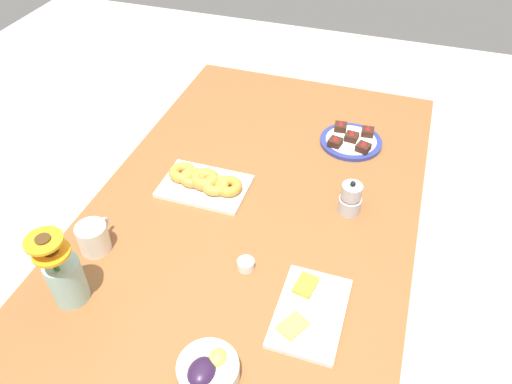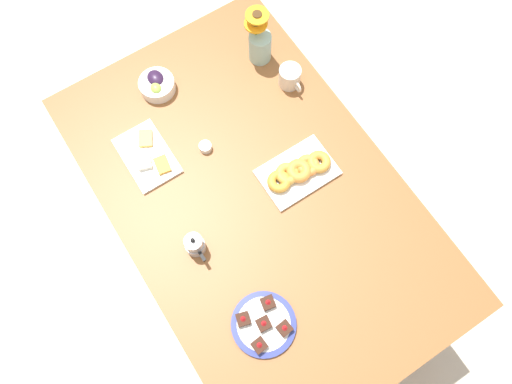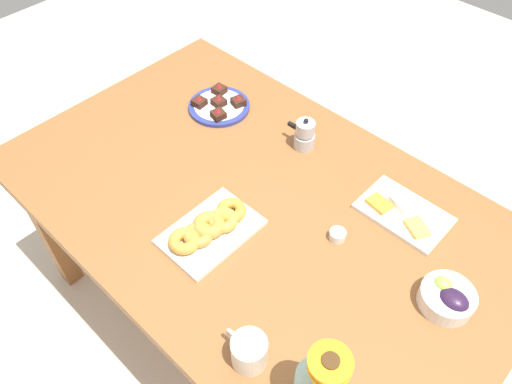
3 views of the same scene
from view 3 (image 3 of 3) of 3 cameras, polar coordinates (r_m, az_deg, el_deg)
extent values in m
plane|color=beige|center=(2.14, 0.00, -13.92)|extent=(6.00, 6.00, 0.00)
cube|color=brown|center=(1.54, 0.00, -1.48)|extent=(1.60, 1.00, 0.04)
cube|color=brown|center=(1.92, 25.62, -12.83)|extent=(0.07, 0.07, 0.70)
cube|color=brown|center=(2.38, -5.67, 7.63)|extent=(0.07, 0.07, 0.70)
cube|color=brown|center=(2.11, -22.65, -3.83)|extent=(0.07, 0.07, 0.70)
cylinder|color=silver|center=(1.22, -0.78, -17.79)|extent=(0.09, 0.09, 0.09)
cylinder|color=brown|center=(1.19, -0.80, -17.05)|extent=(0.08, 0.08, 0.00)
torus|color=silver|center=(1.24, -2.70, -16.15)|extent=(0.05, 0.01, 0.05)
cylinder|color=white|center=(1.39, 20.95, -11.28)|extent=(0.14, 0.14, 0.05)
ellipsoid|color=#2D1938|center=(1.37, 21.67, -11.44)|extent=(0.08, 0.06, 0.04)
ellipsoid|color=#9EC14C|center=(1.38, 20.61, -9.84)|extent=(0.05, 0.04, 0.04)
cube|color=white|center=(1.55, 16.53, -2.35)|extent=(0.26, 0.17, 0.01)
cube|color=#EFB74C|center=(1.51, 17.93, -3.87)|extent=(0.09, 0.08, 0.01)
cube|color=white|center=(1.55, 16.44, -1.16)|extent=(0.08, 0.07, 0.02)
cube|color=orange|center=(1.54, 13.90, -1.29)|extent=(0.08, 0.06, 0.01)
cube|color=white|center=(1.45, -5.18, -4.55)|extent=(0.19, 0.28, 0.01)
torus|color=gold|center=(1.46, -2.84, -2.11)|extent=(0.12, 0.12, 0.03)
torus|color=gold|center=(1.44, -3.74, -3.25)|extent=(0.12, 0.12, 0.03)
torus|color=orange|center=(1.43, -5.40, -3.79)|extent=(0.10, 0.10, 0.04)
torus|color=orange|center=(1.42, -6.61, -4.87)|extent=(0.10, 0.10, 0.03)
torus|color=gold|center=(1.41, -8.20, -5.56)|extent=(0.11, 0.11, 0.03)
cylinder|color=white|center=(1.45, 9.29, -4.87)|extent=(0.05, 0.05, 0.03)
cylinder|color=#C68923|center=(1.44, 9.34, -4.64)|extent=(0.04, 0.04, 0.01)
cylinder|color=navy|center=(1.85, -4.23, 9.73)|extent=(0.22, 0.22, 0.01)
cylinder|color=white|center=(1.84, -4.23, 9.78)|extent=(0.18, 0.18, 0.01)
cube|color=#381E14|center=(1.78, -4.32, 8.82)|extent=(0.05, 0.05, 0.02)
cone|color=red|center=(1.77, -4.36, 9.30)|extent=(0.02, 0.02, 0.01)
cube|color=#381E14|center=(1.84, -6.50, 10.17)|extent=(0.05, 0.05, 0.02)
cone|color=red|center=(1.83, -6.56, 10.63)|extent=(0.02, 0.02, 0.01)
cube|color=#381E14|center=(1.83, -2.02, 10.30)|extent=(0.05, 0.05, 0.02)
cone|color=red|center=(1.82, -2.04, 10.77)|extent=(0.02, 0.02, 0.01)
cube|color=#381E14|center=(1.89, -4.22, 11.57)|extent=(0.05, 0.05, 0.02)
cone|color=red|center=(1.88, -4.25, 12.03)|extent=(0.02, 0.02, 0.01)
cube|color=#381E14|center=(1.83, -4.27, 10.24)|extent=(0.05, 0.05, 0.02)
cone|color=red|center=(1.82, -4.30, 10.71)|extent=(0.02, 0.02, 0.01)
cylinder|color=#3D702D|center=(1.06, 8.16, -19.78)|extent=(0.01, 0.01, 0.10)
cylinder|color=orange|center=(1.01, 8.50, -18.65)|extent=(0.09, 0.09, 0.01)
cylinder|color=#472D14|center=(1.01, 8.54, -18.52)|extent=(0.04, 0.04, 0.01)
cylinder|color=#3D702D|center=(1.08, 8.20, -19.87)|extent=(0.01, 0.01, 0.06)
cylinder|color=orange|center=(1.05, 8.41, -19.18)|extent=(0.09, 0.09, 0.01)
cylinder|color=#472D14|center=(1.05, 8.45, -19.06)|extent=(0.04, 0.04, 0.01)
cylinder|color=#B7B7BC|center=(1.68, 5.52, 5.86)|extent=(0.07, 0.07, 0.05)
cylinder|color=#B7B7BC|center=(1.66, 5.59, 6.60)|extent=(0.05, 0.05, 0.01)
cylinder|color=#B7B7BC|center=(1.65, 5.66, 7.28)|extent=(0.06, 0.06, 0.04)
sphere|color=black|center=(1.63, 5.74, 8.09)|extent=(0.02, 0.02, 0.02)
cube|color=black|center=(1.68, 4.22, 7.59)|extent=(0.04, 0.01, 0.01)
camera|label=1|loc=(1.16, 69.65, 15.75)|focal=35.00mm
camera|label=2|loc=(1.69, -13.26, 68.47)|focal=35.00mm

